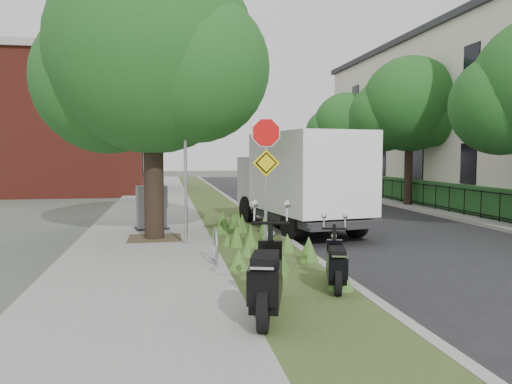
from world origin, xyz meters
The scene contains 21 objects.
ground centered at (0.00, 0.00, 0.00)m, with size 120.00×120.00×0.00m, color #4C5147.
sidewalk_near centered at (-4.25, 10.00, 0.06)m, with size 3.50×60.00×0.12m, color gray.
verge centered at (-1.50, 10.00, 0.06)m, with size 2.00×60.00×0.12m, color #364B20.
kerb_near centered at (-0.50, 10.00, 0.07)m, with size 0.20×60.00×0.13m, color #9E9991.
road centered at (3.00, 10.00, 0.01)m, with size 7.00×60.00×0.01m, color black.
kerb_far centered at (6.50, 10.00, 0.07)m, with size 0.20×60.00×0.13m, color #9E9991.
footpath_far centered at (8.20, 10.00, 0.06)m, with size 3.20×60.00×0.12m, color gray.
street_tree_main centered at (-4.08, 2.86, 4.80)m, with size 6.21×5.54×7.66m.
bare_post centered at (-3.20, 1.80, 2.12)m, with size 0.08×0.08×4.00m.
bike_hoop centered at (-2.70, -0.60, 0.50)m, with size 0.06×0.78×0.77m.
sign_assembly centered at (-1.40, 0.58, 2.33)m, with size 0.94×0.08×3.22m.
fence_far centered at (7.20, 10.00, 0.67)m, with size 0.04×24.00×1.00m.
hedge_far centered at (7.90, 10.00, 0.67)m, with size 1.00×24.00×1.10m, color #19461D.
terrace_houses centered at (11.49, 10.00, 4.16)m, with size 7.40×26.40×8.20m.
brick_building centered at (-9.50, 22.00, 4.21)m, with size 9.40×10.40×8.30m.
far_tree_b centered at (6.94, 10.05, 4.37)m, with size 4.83×4.31×6.56m.
far_tree_c centered at (6.94, 18.04, 3.95)m, with size 4.37×3.89×5.93m.
scooter_near centered at (-2.36, -4.21, 0.58)m, with size 0.76×1.94×0.94m.
scooter_far centered at (-0.91, -2.92, 0.47)m, with size 0.58×1.48×0.72m.
box_truck centered at (0.36, 3.95, 1.67)m, with size 3.16×5.97×2.57m.
utility_cabinet centered at (-4.12, 4.51, 0.75)m, with size 1.08×0.81×1.30m.
Camera 1 is at (-3.68, -10.73, 2.38)m, focal length 35.00 mm.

